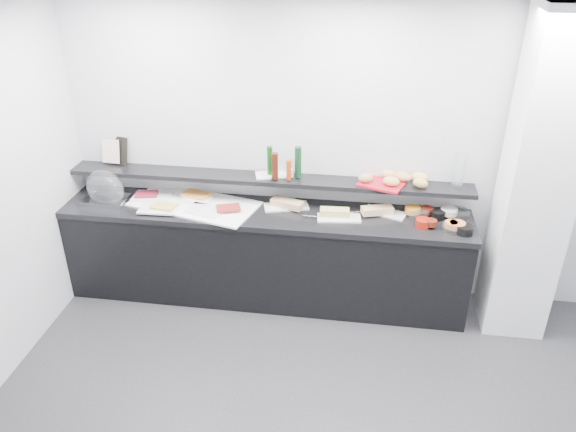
# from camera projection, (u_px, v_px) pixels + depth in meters

# --- Properties ---
(back_wall) EXTENTS (5.00, 0.02, 2.70)m
(back_wall) POSITION_uv_depth(u_px,v_px,m) (348.00, 155.00, 4.89)
(back_wall) COLOR silver
(back_wall) RESTS_ON ground
(ceiling) EXTENTS (5.00, 5.00, 0.00)m
(ceiling) POSITION_uv_depth(u_px,v_px,m) (340.00, 39.00, 2.51)
(ceiling) COLOR white
(ceiling) RESTS_ON back_wall
(column) EXTENTS (0.50, 0.50, 2.70)m
(column) POSITION_uv_depth(u_px,v_px,m) (538.00, 182.00, 4.39)
(column) COLOR white
(column) RESTS_ON ground
(buffet_cabinet) EXTENTS (3.60, 0.60, 0.85)m
(buffet_cabinet) POSITION_uv_depth(u_px,v_px,m) (265.00, 257.00, 5.16)
(buffet_cabinet) COLOR black
(buffet_cabinet) RESTS_ON ground
(counter_top) EXTENTS (3.62, 0.62, 0.05)m
(counter_top) POSITION_uv_depth(u_px,v_px,m) (264.00, 213.00, 4.94)
(counter_top) COLOR black
(counter_top) RESTS_ON buffet_cabinet
(wall_shelf) EXTENTS (3.60, 0.25, 0.04)m
(wall_shelf) POSITION_uv_depth(u_px,v_px,m) (267.00, 179.00, 4.98)
(wall_shelf) COLOR black
(wall_shelf) RESTS_ON back_wall
(cloche_base) EXTENTS (0.38, 0.26, 0.04)m
(cloche_base) POSITION_uv_depth(u_px,v_px,m) (106.00, 200.00, 5.08)
(cloche_base) COLOR #A9ABAF
(cloche_base) RESTS_ON counter_top
(cloche_dome) EXTENTS (0.46, 0.40, 0.34)m
(cloche_dome) POSITION_uv_depth(u_px,v_px,m) (105.00, 188.00, 5.05)
(cloche_dome) COLOR white
(cloche_dome) RESTS_ON cloche_base
(linen_runner) EXTENTS (1.22, 0.80, 0.01)m
(linen_runner) POSITION_uv_depth(u_px,v_px,m) (194.00, 204.00, 5.04)
(linen_runner) COLOR white
(linen_runner) RESTS_ON counter_top
(platter_meat_a) EXTENTS (0.35, 0.24, 0.01)m
(platter_meat_a) POSITION_uv_depth(u_px,v_px,m) (152.00, 197.00, 5.13)
(platter_meat_a) COLOR white
(platter_meat_a) RESTS_ON linen_runner
(food_meat_a) EXTENTS (0.22, 0.17, 0.02)m
(food_meat_a) POSITION_uv_depth(u_px,v_px,m) (146.00, 194.00, 5.13)
(food_meat_a) COLOR maroon
(food_meat_a) RESTS_ON platter_meat_a
(platter_salmon) EXTENTS (0.27, 0.18, 0.01)m
(platter_salmon) POSITION_uv_depth(u_px,v_px,m) (196.00, 200.00, 5.07)
(platter_salmon) COLOR white
(platter_salmon) RESTS_ON linen_runner
(food_salmon) EXTENTS (0.27, 0.21, 0.02)m
(food_salmon) POSITION_uv_depth(u_px,v_px,m) (196.00, 195.00, 5.13)
(food_salmon) COLOR orange
(food_salmon) RESTS_ON platter_salmon
(platter_cheese) EXTENTS (0.34, 0.23, 0.01)m
(platter_cheese) POSITION_uv_depth(u_px,v_px,m) (159.00, 209.00, 4.92)
(platter_cheese) COLOR white
(platter_cheese) RESTS_ON linen_runner
(food_cheese) EXTENTS (0.22, 0.16, 0.02)m
(food_cheese) POSITION_uv_depth(u_px,v_px,m) (163.00, 207.00, 4.92)
(food_cheese) COLOR gold
(food_cheese) RESTS_ON platter_cheese
(platter_meat_b) EXTENTS (0.35, 0.28, 0.01)m
(platter_meat_b) POSITION_uv_depth(u_px,v_px,m) (205.00, 210.00, 4.90)
(platter_meat_b) COLOR white
(platter_meat_b) RESTS_ON linen_runner
(food_meat_b) EXTENTS (0.24, 0.19, 0.02)m
(food_meat_b) POSITION_uv_depth(u_px,v_px,m) (228.00, 208.00, 4.89)
(food_meat_b) COLOR maroon
(food_meat_b) RESTS_ON platter_meat_b
(sandwich_plate_left) EXTENTS (0.42, 0.27, 0.01)m
(sandwich_plate_left) POSITION_uv_depth(u_px,v_px,m) (286.00, 207.00, 4.99)
(sandwich_plate_left) COLOR silver
(sandwich_plate_left) RESTS_ON counter_top
(sandwich_food_left) EXTENTS (0.31, 0.20, 0.06)m
(sandwich_food_left) POSITION_uv_depth(u_px,v_px,m) (287.00, 203.00, 4.96)
(sandwich_food_left) COLOR tan
(sandwich_food_left) RESTS_ON sandwich_plate_left
(tongs_left) EXTENTS (0.16, 0.02, 0.01)m
(tongs_left) POSITION_uv_depth(u_px,v_px,m) (288.00, 210.00, 4.91)
(tongs_left) COLOR silver
(tongs_left) RESTS_ON sandwich_plate_left
(sandwich_plate_mid) EXTENTS (0.39, 0.20, 0.01)m
(sandwich_plate_mid) POSITION_uv_depth(u_px,v_px,m) (339.00, 218.00, 4.80)
(sandwich_plate_mid) COLOR silver
(sandwich_plate_mid) RESTS_ON counter_top
(sandwich_food_mid) EXTENTS (0.25, 0.11, 0.06)m
(sandwich_food_mid) POSITION_uv_depth(u_px,v_px,m) (335.00, 212.00, 4.81)
(sandwich_food_mid) COLOR tan
(sandwich_food_mid) RESTS_ON sandwich_plate_mid
(tongs_mid) EXTENTS (0.16, 0.01, 0.01)m
(tongs_mid) POSITION_uv_depth(u_px,v_px,m) (312.00, 216.00, 4.80)
(tongs_mid) COLOR #ACAFB3
(tongs_mid) RESTS_ON sandwich_plate_mid
(sandwich_plate_right) EXTENTS (0.40, 0.27, 0.01)m
(sandwich_plate_right) POSITION_uv_depth(u_px,v_px,m) (385.00, 213.00, 4.89)
(sandwich_plate_right) COLOR silver
(sandwich_plate_right) RESTS_ON counter_top
(sandwich_food_right) EXTENTS (0.29, 0.18, 0.06)m
(sandwich_food_right) POSITION_uv_depth(u_px,v_px,m) (377.00, 210.00, 4.85)
(sandwich_food_right) COLOR tan
(sandwich_food_right) RESTS_ON sandwich_plate_right
(tongs_right) EXTENTS (0.15, 0.06, 0.01)m
(tongs_right) POSITION_uv_depth(u_px,v_px,m) (354.00, 212.00, 4.87)
(tongs_right) COLOR silver
(tongs_right) RESTS_ON sandwich_plate_right
(bowl_glass_fruit) EXTENTS (0.19, 0.19, 0.07)m
(bowl_glass_fruit) POSITION_uv_depth(u_px,v_px,m) (418.00, 213.00, 4.83)
(bowl_glass_fruit) COLOR white
(bowl_glass_fruit) RESTS_ON counter_top
(fill_glass_fruit) EXTENTS (0.15, 0.15, 0.05)m
(fill_glass_fruit) POSITION_uv_depth(u_px,v_px,m) (413.00, 210.00, 4.85)
(fill_glass_fruit) COLOR orange
(fill_glass_fruit) RESTS_ON bowl_glass_fruit
(bowl_black_jam) EXTENTS (0.15, 0.15, 0.07)m
(bowl_black_jam) POSITION_uv_depth(u_px,v_px,m) (438.00, 215.00, 4.79)
(bowl_black_jam) COLOR black
(bowl_black_jam) RESTS_ON counter_top
(fill_black_jam) EXTENTS (0.11, 0.11, 0.05)m
(fill_black_jam) POSITION_uv_depth(u_px,v_px,m) (427.00, 210.00, 4.84)
(fill_black_jam) COLOR #5A140C
(fill_black_jam) RESTS_ON bowl_black_jam
(bowl_glass_cream) EXTENTS (0.26, 0.26, 0.07)m
(bowl_glass_cream) POSITION_uv_depth(u_px,v_px,m) (458.00, 214.00, 4.80)
(bowl_glass_cream) COLOR silver
(bowl_glass_cream) RESTS_ON counter_top
(fill_glass_cream) EXTENTS (0.16, 0.16, 0.05)m
(fill_glass_cream) POSITION_uv_depth(u_px,v_px,m) (449.00, 211.00, 4.82)
(fill_glass_cream) COLOR white
(fill_glass_cream) RESTS_ON bowl_glass_cream
(bowl_red_jam) EXTENTS (0.13, 0.13, 0.07)m
(bowl_red_jam) POSITION_uv_depth(u_px,v_px,m) (423.00, 223.00, 4.66)
(bowl_red_jam) COLOR maroon
(bowl_red_jam) RESTS_ON counter_top
(fill_red_jam) EXTENTS (0.10, 0.10, 0.05)m
(fill_red_jam) POSITION_uv_depth(u_px,v_px,m) (431.00, 223.00, 4.64)
(fill_red_jam) COLOR #56190C
(fill_red_jam) RESTS_ON bowl_red_jam
(bowl_glass_salmon) EXTENTS (0.17, 0.17, 0.07)m
(bowl_glass_salmon) POSITION_uv_depth(u_px,v_px,m) (451.00, 227.00, 4.60)
(bowl_glass_salmon) COLOR white
(bowl_glass_salmon) RESTS_ON counter_top
(fill_glass_salmon) EXTENTS (0.17, 0.17, 0.05)m
(fill_glass_salmon) POSITION_uv_depth(u_px,v_px,m) (457.00, 225.00, 4.60)
(fill_glass_salmon) COLOR orange
(fill_glass_salmon) RESTS_ON bowl_glass_salmon
(bowl_black_fruit) EXTENTS (0.15, 0.15, 0.07)m
(bowl_black_fruit) POSITION_uv_depth(u_px,v_px,m) (465.00, 230.00, 4.56)
(bowl_black_fruit) COLOR black
(bowl_black_fruit) RESTS_ON counter_top
(fill_black_fruit) EXTENTS (0.11, 0.11, 0.05)m
(fill_black_fruit) POSITION_uv_depth(u_px,v_px,m) (451.00, 225.00, 4.62)
(fill_black_fruit) COLOR orange
(fill_black_fruit) RESTS_ON bowl_black_fruit
(framed_print) EXTENTS (0.21, 0.13, 0.26)m
(framed_print) POSITION_uv_depth(u_px,v_px,m) (118.00, 150.00, 5.18)
(framed_print) COLOR black
(framed_print) RESTS_ON wall_shelf
(print_art) EXTENTS (0.17, 0.06, 0.22)m
(print_art) POSITION_uv_depth(u_px,v_px,m) (111.00, 151.00, 5.16)
(print_art) COLOR beige
(print_art) RESTS_ON framed_print
(condiment_tray) EXTENTS (0.31, 0.24, 0.01)m
(condiment_tray) POSITION_uv_depth(u_px,v_px,m) (271.00, 175.00, 4.99)
(condiment_tray) COLOR white
(condiment_tray) RESTS_ON wall_shelf
(bottle_green_a) EXTENTS (0.06, 0.06, 0.26)m
(bottle_green_a) POSITION_uv_depth(u_px,v_px,m) (270.00, 161.00, 4.93)
(bottle_green_a) COLOR #103B10
(bottle_green_a) RESTS_ON condiment_tray
(bottle_brown) EXTENTS (0.07, 0.07, 0.24)m
(bottle_brown) POSITION_uv_depth(u_px,v_px,m) (275.00, 166.00, 4.84)
(bottle_brown) COLOR #38150A
(bottle_brown) RESTS_ON condiment_tray
(bottle_green_b) EXTENTS (0.07, 0.07, 0.28)m
(bottle_green_b) POSITION_uv_depth(u_px,v_px,m) (298.00, 162.00, 4.87)
(bottle_green_b) COLOR #0E3418
(bottle_green_b) RESTS_ON condiment_tray
(bottle_hot) EXTENTS (0.04, 0.04, 0.18)m
(bottle_hot) POSITION_uv_depth(u_px,v_px,m) (289.00, 170.00, 4.85)
(bottle_hot) COLOR #9E350B
(bottle_hot) RESTS_ON condiment_tray
(shaker_salt) EXTENTS (0.04, 0.04, 0.07)m
(shaker_salt) POSITION_uv_depth(u_px,v_px,m) (292.00, 173.00, 4.92)
(shaker_salt) COLOR silver
(shaker_salt) RESTS_ON condiment_tray
(shaker_pepper) EXTENTS (0.04, 0.04, 0.07)m
(shaker_pepper) POSITION_uv_depth(u_px,v_px,m) (297.00, 173.00, 4.92)
(shaker_pepper) COLOR white
(shaker_pepper) RESTS_ON condiment_tray
(bread_tray) EXTENTS (0.43, 0.37, 0.02)m
(bread_tray) POSITION_uv_depth(u_px,v_px,m) (381.00, 184.00, 4.81)
(bread_tray) COLOR #A41122
(bread_tray) RESTS_ON wall_shelf
(bread_roll_n) EXTENTS (0.14, 0.10, 0.08)m
(bread_roll_n) POSITION_uv_depth(u_px,v_px,m) (389.00, 175.00, 4.86)
(bread_roll_n) COLOR tan
(bread_roll_n) RESTS_ON bread_tray
(bread_roll_ne) EXTENTS (0.16, 0.12, 0.08)m
(bread_roll_ne) POSITION_uv_depth(u_px,v_px,m) (420.00, 177.00, 4.81)
(bread_roll_ne) COLOR #D6AF51
(bread_roll_ne) RESTS_ON bread_tray
(bread_roll_sw) EXTENTS (0.15, 0.11, 0.08)m
(bread_roll_sw) POSITION_uv_depth(u_px,v_px,m) (366.00, 178.00, 4.80)
(bread_roll_sw) COLOR #B47C45
(bread_roll_sw) RESTS_ON bread_tray
(bread_roll_s) EXTENTS (0.16, 0.12, 0.08)m
(bread_roll_s) POSITION_uv_depth(u_px,v_px,m) (391.00, 181.00, 4.74)
(bread_roll_s) COLOR tan
(bread_roll_s) RESTS_ON bread_tray
(bread_roll_se) EXTENTS (0.15, 0.12, 0.08)m
(bread_roll_se) POSITION_uv_depth(u_px,v_px,m) (420.00, 183.00, 4.71)
(bread_roll_se) COLOR tan
(bread_roll_se) RESTS_ON bread_tray
(bread_roll_mide) EXTENTS (0.19, 0.16, 0.08)m
(bread_roll_mide) POSITION_uv_depth(u_px,v_px,m) (402.00, 177.00, 4.82)
(bread_roll_mide) COLOR #C77F4C
(bread_roll_mide) RESTS_ON bread_tray
(carafe) EXTENTS (0.10, 0.10, 0.30)m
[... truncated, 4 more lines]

